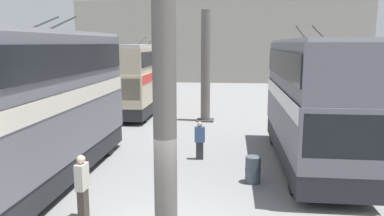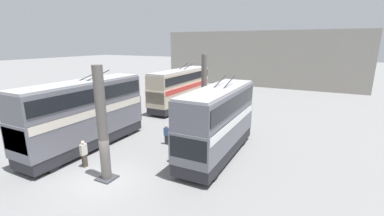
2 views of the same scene
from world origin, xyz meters
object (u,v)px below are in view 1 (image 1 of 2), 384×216
person_by_right_row (82,185)px  oil_drum (253,170)px  bus_right_far (143,73)px  person_aisle_midway (200,140)px  bus_left_far (312,95)px  bus_right_near (40,99)px

person_by_right_row → oil_drum: person_by_right_row is taller
bus_right_far → person_aisle_midway: 12.58m
person_by_right_row → oil_drum: (3.24, -4.81, -0.50)m
bus_left_far → bus_right_far: (11.58, 9.47, -0.15)m
person_by_right_row → person_aisle_midway: person_by_right_row is taller
bus_left_far → person_by_right_row: (-5.49, 7.14, -1.85)m
bus_right_near → person_by_right_row: (-2.34, -2.33, -1.99)m
bus_right_near → oil_drum: 7.61m
bus_right_far → oil_drum: 15.71m
bus_right_far → oil_drum: bearing=-152.7°
bus_left_far → person_by_right_row: 9.20m
bus_right_near → person_aisle_midway: (3.36, -5.06, -2.12)m
bus_right_near → oil_drum: size_ratio=11.01×
person_aisle_midway → bus_right_far: bearing=16.5°
bus_left_far → bus_right_far: size_ratio=0.80×
bus_right_near → bus_right_far: bearing=-0.0°
bus_left_far → oil_drum: bearing=133.9°
bus_left_far → bus_right_far: 14.96m
oil_drum → person_by_right_row: bearing=124.0°
person_aisle_midway → oil_drum: (-2.46, -2.07, -0.38)m
bus_right_near → bus_left_far: bearing=-71.6°
person_aisle_midway → person_by_right_row: bearing=146.9°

